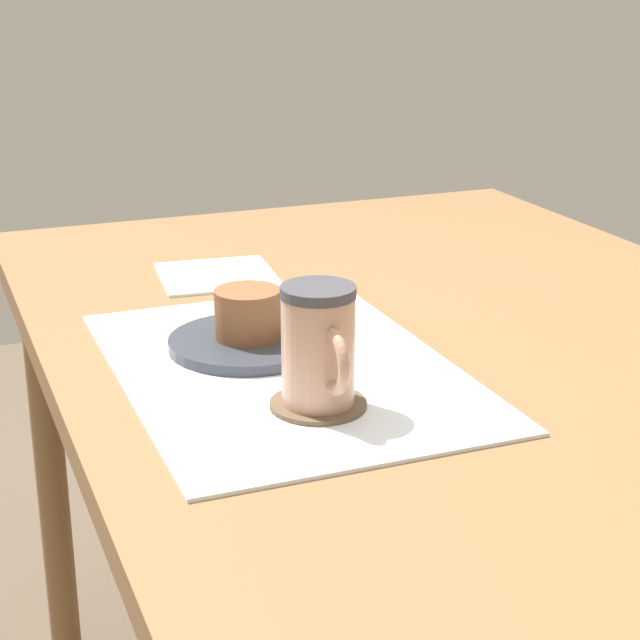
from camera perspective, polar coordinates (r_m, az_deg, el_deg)
name	(u,v)px	position (r m, az deg, el deg)	size (l,w,h in m)	color
dining_table	(450,392)	(1.24, 6.92, -3.84)	(1.34, 0.89, 0.73)	brown
placemat	(284,368)	(1.11, -1.93, -2.60)	(0.48, 0.33, 0.00)	white
pastry_plate	(249,342)	(1.16, -3.83, -1.20)	(0.17, 0.17, 0.01)	#333842
pastry	(248,314)	(1.15, -3.87, 0.34)	(0.07, 0.07, 0.05)	brown
coffee_coaster	(318,404)	(1.01, -0.10, -4.51)	(0.09, 0.09, 0.01)	brown
coffee_mug	(319,346)	(0.99, -0.04, -1.40)	(0.10, 0.07, 0.11)	tan
paper_napkin	(217,275)	(1.43, -5.51, 2.39)	(0.15, 0.15, 0.00)	white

